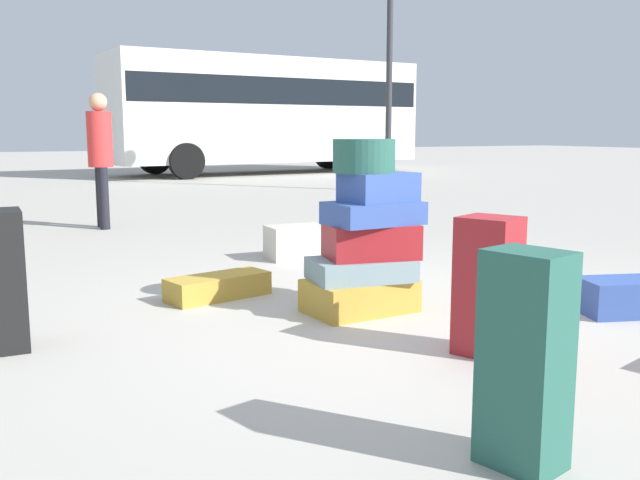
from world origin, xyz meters
name	(u,v)px	position (x,y,z in m)	size (l,w,h in m)	color
ground_plane	(398,315)	(0.00, 0.00, 0.00)	(80.00, 80.00, 0.00)	#ADA89E
suitcase_tower	(367,239)	(-0.14, 0.18, 0.49)	(0.77, 0.51, 1.15)	#B28C33
suitcase_tan_upright_blue	(218,287)	(-0.90, 0.99, 0.08)	(0.75, 0.29, 0.17)	#B28C33
suitcase_teal_behind_tower	(525,360)	(-0.75, -1.98, 0.40)	(0.22, 0.28, 0.79)	#26594C
suitcase_navy_left_side	(640,296)	(1.45, -0.69, 0.12)	(0.77, 0.34, 0.24)	#334F99
suitcase_cream_foreground_near	(297,242)	(0.27, 2.18, 0.16)	(0.55, 0.34, 0.31)	beige
suitcase_maroon_foreground_far	(488,286)	(-0.01, -0.90, 0.38)	(0.27, 0.30, 0.75)	maroon
suitcase_black_white_trunk	(7,280)	(-2.32, 0.37, 0.39)	(0.18, 0.31, 0.78)	black
person_bearded_onlooker	(100,149)	(-1.00, 5.16, 0.98)	(0.30, 0.34, 1.65)	black
parked_bus	(265,108)	(5.16, 14.87, 1.83)	(8.91, 3.26, 3.15)	silver
lamp_post	(390,7)	(5.05, 8.21, 3.56)	(0.36, 0.36, 5.35)	#333338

